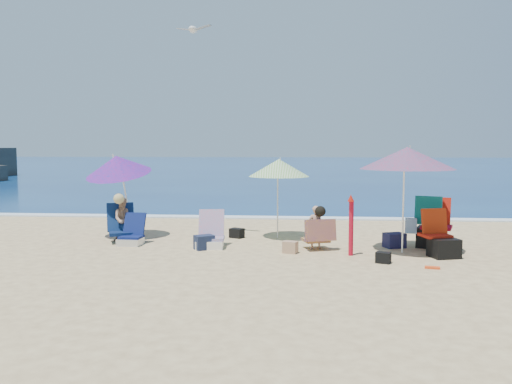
# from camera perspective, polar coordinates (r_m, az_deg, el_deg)

# --- Properties ---
(ground) EXTENTS (120.00, 120.00, 0.00)m
(ground) POSITION_cam_1_polar(r_m,az_deg,el_deg) (9.74, 1.28, -6.99)
(ground) COLOR #D8BC84
(ground) RESTS_ON ground
(sea) EXTENTS (120.00, 80.00, 0.12)m
(sea) POSITION_cam_1_polar(r_m,az_deg,el_deg) (54.56, 4.19, 2.81)
(sea) COLOR navy
(sea) RESTS_ON ground
(foam) EXTENTS (120.00, 0.50, 0.04)m
(foam) POSITION_cam_1_polar(r_m,az_deg,el_deg) (14.76, 2.49, -2.80)
(foam) COLOR white
(foam) RESTS_ON ground
(umbrella_turquoise) EXTENTS (2.11, 2.11, 2.04)m
(umbrella_turquoise) POSITION_cam_1_polar(r_m,az_deg,el_deg) (10.35, 16.04, 3.54)
(umbrella_turquoise) COLOR white
(umbrella_turquoise) RESTS_ON ground
(umbrella_striped) EXTENTS (1.44, 1.44, 1.77)m
(umbrella_striped) POSITION_cam_1_polar(r_m,az_deg,el_deg) (11.49, 2.49, 2.62)
(umbrella_striped) COLOR silver
(umbrella_striped) RESTS_ON ground
(umbrella_blue) EXTENTS (1.78, 1.82, 1.96)m
(umbrella_blue) POSITION_cam_1_polar(r_m,az_deg,el_deg) (11.95, -14.76, 2.85)
(umbrella_blue) COLOR silver
(umbrella_blue) RESTS_ON ground
(furled_umbrella) EXTENTS (0.14, 0.17, 1.14)m
(furled_umbrella) POSITION_cam_1_polar(r_m,az_deg,el_deg) (9.87, 10.24, -3.21)
(furled_umbrella) COLOR #B20C21
(furled_umbrella) RESTS_ON ground
(chair_navy) EXTENTS (0.48, 0.60, 0.63)m
(chair_navy) POSITION_cam_1_polar(r_m,az_deg,el_deg) (11.16, -13.31, -4.70)
(chair_navy) COLOR #0D174B
(chair_navy) RESTS_ON ground
(chair_rainbow) EXTENTS (0.58, 0.71, 0.73)m
(chair_rainbow) POSITION_cam_1_polar(r_m,az_deg,el_deg) (10.60, -4.95, -4.95)
(chair_rainbow) COLOR #D17149
(chair_rainbow) RESTS_ON ground
(camp_chair_left) EXTENTS (0.69, 0.75, 0.86)m
(camp_chair_left) POSITION_cam_1_polar(r_m,az_deg,el_deg) (10.25, 19.44, -5.21)
(camp_chair_left) COLOR #B51D0C
(camp_chair_left) RESTS_ON ground
(camp_chair_right) EXTENTS (0.97, 0.78, 1.05)m
(camp_chair_right) POSITION_cam_1_polar(r_m,az_deg,el_deg) (11.09, 18.42, -3.79)
(camp_chair_right) COLOR maroon
(camp_chair_right) RESTS_ON ground
(person_center) EXTENTS (0.69, 0.66, 0.87)m
(person_center) POSITION_cam_1_polar(r_m,az_deg,el_deg) (10.38, 6.66, -3.92)
(person_center) COLOR tan
(person_center) RESTS_ON ground
(person_left) EXTENTS (0.80, 0.81, 1.03)m
(person_left) POSITION_cam_1_polar(r_m,az_deg,el_deg) (11.55, -14.19, -2.88)
(person_left) COLOR tan
(person_left) RESTS_ON ground
(bag_navy_a) EXTENTS (0.44, 0.41, 0.28)m
(bag_navy_a) POSITION_cam_1_polar(r_m,az_deg,el_deg) (10.42, -5.63, -5.44)
(bag_navy_a) COLOR #1B243D
(bag_navy_a) RESTS_ON ground
(bag_black_a) EXTENTS (0.35, 0.32, 0.21)m
(bag_black_a) POSITION_cam_1_polar(r_m,az_deg,el_deg) (11.67, -2.09, -4.46)
(bag_black_a) COLOR black
(bag_black_a) RESTS_ON ground
(bag_tan) EXTENTS (0.31, 0.26, 0.23)m
(bag_tan) POSITION_cam_1_polar(r_m,az_deg,el_deg) (10.05, 3.73, -5.97)
(bag_tan) COLOR tan
(bag_tan) RESTS_ON ground
(bag_navy_b) EXTENTS (0.47, 0.41, 0.29)m
(bag_navy_b) POSITION_cam_1_polar(r_m,az_deg,el_deg) (10.91, 14.74, -5.08)
(bag_navy_b) COLOR #1C1C3E
(bag_navy_b) RESTS_ON ground
(bag_black_b) EXTENTS (0.29, 0.25, 0.19)m
(bag_black_b) POSITION_cam_1_polar(r_m,az_deg,el_deg) (9.45, 13.61, -6.92)
(bag_black_b) COLOR black
(bag_black_b) RESTS_ON ground
(orange_item) EXTENTS (0.26, 0.16, 0.03)m
(orange_item) POSITION_cam_1_polar(r_m,az_deg,el_deg) (9.27, 18.54, -7.77)
(orange_item) COLOR #EA4718
(orange_item) RESTS_ON ground
(seagull) EXTENTS (0.81, 0.42, 0.14)m
(seagull) POSITION_cam_1_polar(r_m,az_deg,el_deg) (11.99, -6.84, 17.06)
(seagull) COLOR silver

